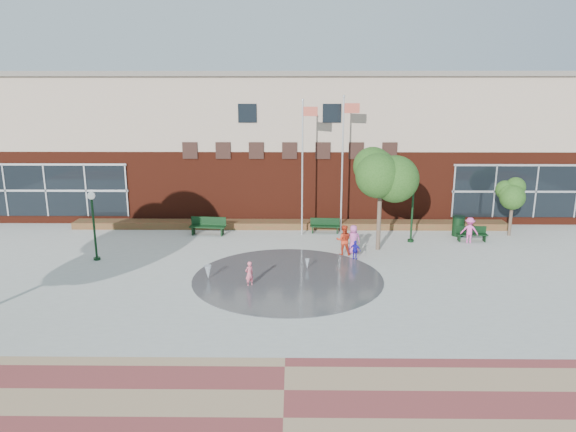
{
  "coord_description": "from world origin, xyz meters",
  "views": [
    {
      "loc": [
        0.25,
        -18.38,
        8.05
      ],
      "look_at": [
        0.0,
        4.0,
        2.6
      ],
      "focal_mm": 32.0,
      "sensor_mm": 36.0,
      "label": 1
    }
  ],
  "objects_px": {
    "flagpole_right": "(343,157)",
    "trash_can": "(458,226)",
    "flagpole_left": "(303,161)",
    "child_splash": "(249,274)",
    "bench_left": "(208,229)"
  },
  "relations": [
    {
      "from": "flagpole_right",
      "to": "trash_can",
      "type": "distance_m",
      "value": 7.63
    },
    {
      "from": "flagpole_right",
      "to": "trash_can",
      "type": "height_order",
      "value": "flagpole_right"
    },
    {
      "from": "flagpole_left",
      "to": "child_splash",
      "type": "bearing_deg",
      "value": -93.15
    },
    {
      "from": "child_splash",
      "to": "bench_left",
      "type": "bearing_deg",
      "value": -108.4
    },
    {
      "from": "trash_can",
      "to": "child_splash",
      "type": "xyz_separation_m",
      "value": [
        -11.25,
        -7.88,
        -0.05
      ]
    },
    {
      "from": "flagpole_left",
      "to": "flagpole_right",
      "type": "distance_m",
      "value": 2.45
    },
    {
      "from": "bench_left",
      "to": "trash_can",
      "type": "height_order",
      "value": "trash_can"
    },
    {
      "from": "trash_can",
      "to": "child_splash",
      "type": "bearing_deg",
      "value": -144.99
    },
    {
      "from": "flagpole_right",
      "to": "child_splash",
      "type": "height_order",
      "value": "flagpole_right"
    },
    {
      "from": "child_splash",
      "to": "trash_can",
      "type": "bearing_deg",
      "value": 175.5
    },
    {
      "from": "flagpole_right",
      "to": "child_splash",
      "type": "bearing_deg",
      "value": -112.67
    },
    {
      "from": "flagpole_right",
      "to": "child_splash",
      "type": "xyz_separation_m",
      "value": [
        -4.7,
        -8.84,
        -3.85
      ]
    },
    {
      "from": "flagpole_right",
      "to": "child_splash",
      "type": "distance_m",
      "value": 10.73
    },
    {
      "from": "flagpole_left",
      "to": "flagpole_right",
      "type": "relative_size",
      "value": 0.97
    },
    {
      "from": "flagpole_left",
      "to": "trash_can",
      "type": "bearing_deg",
      "value": 12.42
    }
  ]
}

